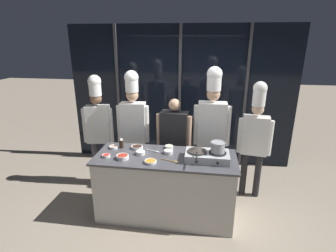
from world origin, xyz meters
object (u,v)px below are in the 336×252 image
object	(u,v)px
prep_bowl_soy_glaze	(137,147)
chef_sous	(133,120)
frying_pan	(197,150)
prep_bowl_bell_pepper	(106,155)
prep_bowl_bean_sprouts	(168,152)
chef_line	(212,122)
squeeze_bottle_soy	(121,143)
prep_bowl_rice	(140,153)
prep_bowl_noodles	(169,147)
prep_bowl_chili_flakes	(123,157)
serving_spoon_solid	(173,161)
chef_head	(98,122)
portable_stove	(207,156)
prep_bowl_carrots	(151,161)
stock_pot	(218,147)
prep_bowl_shrimp	(114,147)
serving_spoon_slotted	(155,151)
chef_pastry	(255,133)
person_guest	(174,137)

from	to	relation	value
prep_bowl_soy_glaze	chef_sous	bearing A→B (deg)	110.23
frying_pan	prep_bowl_bell_pepper	world-z (taller)	frying_pan
prep_bowl_bean_sprouts	chef_line	bearing A→B (deg)	46.91
squeeze_bottle_soy	prep_bowl_rice	size ratio (longest dim) A/B	1.22
prep_bowl_noodles	prep_bowl_chili_flakes	xyz separation A→B (m)	(-0.56, -0.43, 0.01)
serving_spoon_solid	chef_line	xyz separation A→B (m)	(0.49, 0.87, 0.28)
frying_pan	chef_head	distance (m)	1.83
portable_stove	prep_bowl_carrots	size ratio (longest dim) A/B	3.59
prep_bowl_soy_glaze	chef_line	world-z (taller)	chef_line
portable_stove	squeeze_bottle_soy	bearing A→B (deg)	169.63
stock_pot	prep_bowl_chili_flakes	bearing A→B (deg)	-174.13
prep_bowl_shrimp	chef_head	world-z (taller)	chef_head
prep_bowl_bean_sprouts	chef_sous	world-z (taller)	chef_sous
serving_spoon_slotted	chef_line	world-z (taller)	chef_line
prep_bowl_chili_flakes	chef_line	size ratio (longest dim) A/B	0.08
prep_bowl_bell_pepper	chef_line	xyz separation A→B (m)	(1.40, 0.86, 0.26)
prep_bowl_bean_sprouts	serving_spoon_solid	bearing A→B (deg)	-68.11
prep_bowl_noodles	prep_bowl_carrots	size ratio (longest dim) A/B	0.76
stock_pot	prep_bowl_soy_glaze	distance (m)	1.17
prep_bowl_noodles	prep_bowl_carrots	xyz separation A→B (m)	(-0.17, -0.49, -0.01)
portable_stove	chef_pastry	bearing A→B (deg)	45.72
prep_bowl_chili_flakes	person_guest	distance (m)	1.01
prep_bowl_rice	serving_spoon_solid	xyz separation A→B (m)	(0.47, -0.16, -0.02)
prep_bowl_rice	serving_spoon_slotted	bearing A→B (deg)	34.06
portable_stove	prep_bowl_noodles	size ratio (longest dim) A/B	4.75
squeeze_bottle_soy	prep_bowl_chili_flakes	bearing A→B (deg)	-69.49
squeeze_bottle_soy	prep_bowl_bean_sprouts	size ratio (longest dim) A/B	1.21
prep_bowl_rice	serving_spoon_slotted	size ratio (longest dim) A/B	0.59
prep_bowl_chili_flakes	chef_head	bearing A→B (deg)	128.36
prep_bowl_soy_glaze	serving_spoon_solid	xyz separation A→B (m)	(0.57, -0.35, -0.01)
frying_pan	prep_bowl_soy_glaze	world-z (taller)	frying_pan
frying_pan	person_guest	xyz separation A→B (m)	(-0.39, 0.70, -0.12)
prep_bowl_shrimp	prep_bowl_carrots	xyz separation A→B (m)	(0.63, -0.38, 0.00)
chef_head	frying_pan	bearing A→B (deg)	145.58
prep_bowl_rice	prep_bowl_bell_pepper	bearing A→B (deg)	-161.72
prep_bowl_soy_glaze	chef_head	xyz separation A→B (m)	(-0.80, 0.52, 0.18)
prep_bowl_carrots	serving_spoon_slotted	bearing A→B (deg)	92.17
serving_spoon_solid	serving_spoon_slotted	bearing A→B (deg)	137.07
chef_sous	chef_pastry	distance (m)	1.92
stock_pot	chef_line	size ratio (longest dim) A/B	0.10
serving_spoon_solid	chef_sous	size ratio (longest dim) A/B	0.12
serving_spoon_slotted	person_guest	bearing A→B (deg)	68.77
stock_pot	serving_spoon_slotted	bearing A→B (deg)	169.48
prep_bowl_carrots	chef_sous	xyz separation A→B (m)	(-0.48, 0.95, 0.23)
serving_spoon_solid	person_guest	xyz separation A→B (m)	(-0.09, 0.81, 0.01)
prep_bowl_soy_glaze	chef_line	size ratio (longest dim) A/B	0.08
person_guest	chef_pastry	size ratio (longest dim) A/B	0.84
stock_pot	serving_spoon_slotted	size ratio (longest dim) A/B	0.97
prep_bowl_chili_flakes	chef_line	distance (m)	1.48
squeeze_bottle_soy	chef_sous	bearing A→B (deg)	86.00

